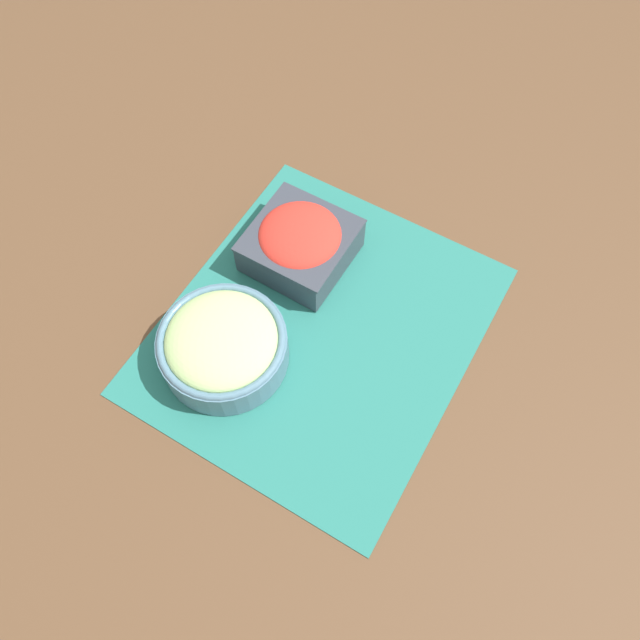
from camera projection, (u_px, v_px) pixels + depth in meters
ground_plane at (320, 330)px, 1.01m from camera, size 3.00×3.00×0.00m
placemat at (320, 329)px, 1.01m from camera, size 0.54×0.47×0.00m
tomato_bowl at (300, 243)px, 1.04m from camera, size 0.16×0.16×0.09m
cucumber_bowl at (223, 345)px, 0.95m from camera, size 0.20×0.20×0.09m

